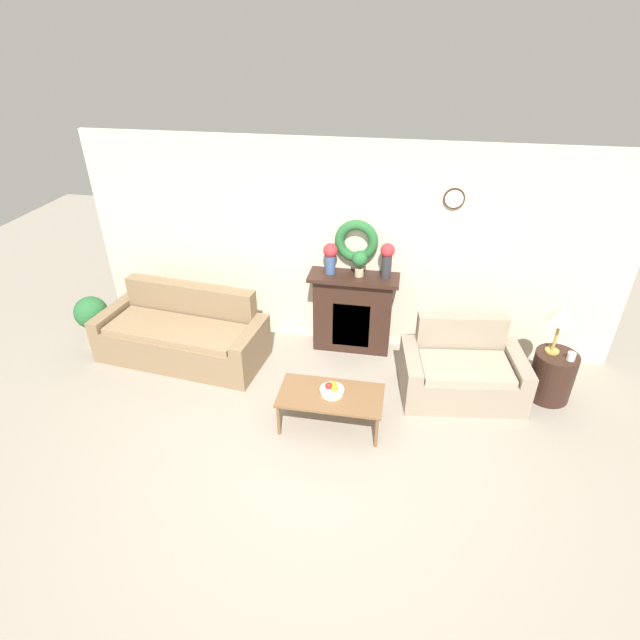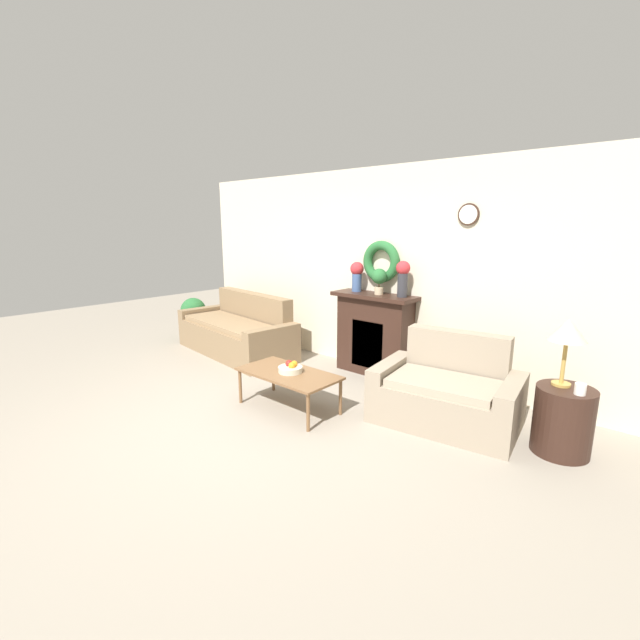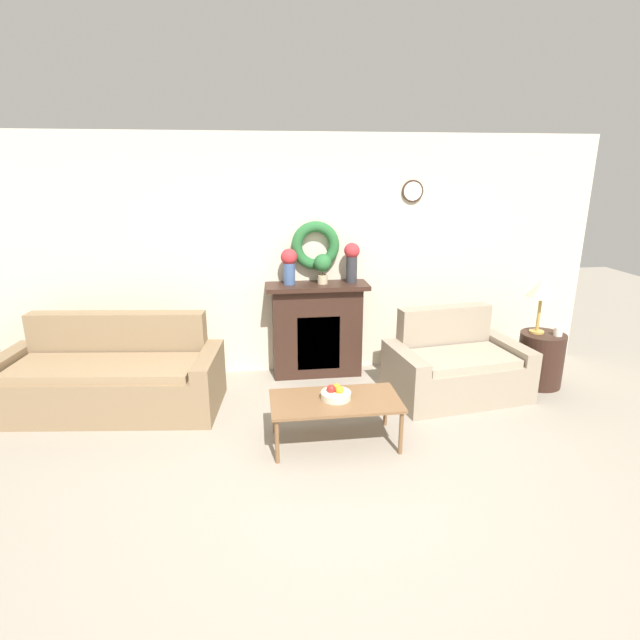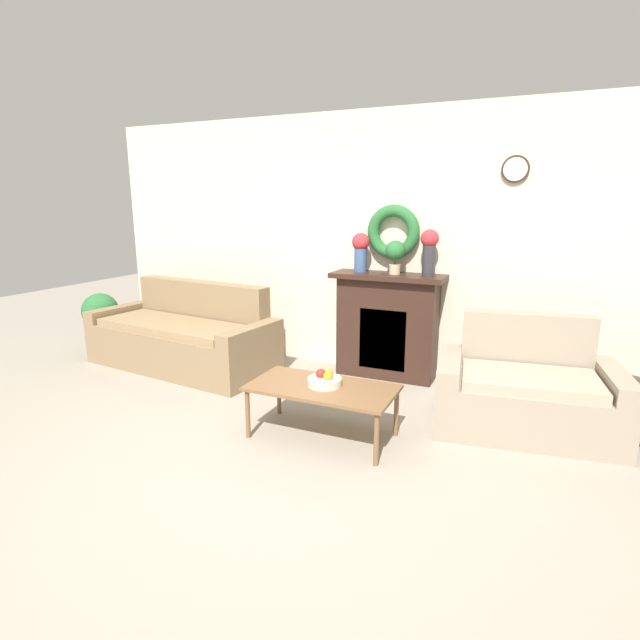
{
  "view_description": "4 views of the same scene",
  "coord_description": "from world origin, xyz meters",
  "px_view_note": "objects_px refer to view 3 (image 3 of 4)",
  "views": [
    {
      "loc": [
        0.69,
        -3.35,
        3.83
      ],
      "look_at": [
        -0.18,
        1.5,
        0.87
      ],
      "focal_mm": 28.0,
      "sensor_mm": 36.0,
      "label": 1
    },
    {
      "loc": [
        3.2,
        -2.3,
        1.97
      ],
      "look_at": [
        -0.18,
        1.55,
        0.82
      ],
      "focal_mm": 24.0,
      "sensor_mm": 36.0,
      "label": 2
    },
    {
      "loc": [
        -0.57,
        -3.11,
        2.32
      ],
      "look_at": [
        0.03,
        1.44,
        0.92
      ],
      "focal_mm": 28.0,
      "sensor_mm": 36.0,
      "label": 3
    },
    {
      "loc": [
        1.53,
        -2.54,
        1.79
      ],
      "look_at": [
        -0.19,
        1.28,
        0.8
      ],
      "focal_mm": 28.0,
      "sensor_mm": 36.0,
      "label": 4
    }
  ],
  "objects_px": {
    "vase_on_mantel_right": "(352,259)",
    "vase_on_mantel_left": "(289,264)",
    "mug": "(558,332)",
    "couch_left": "(111,378)",
    "fireplace": "(317,329)",
    "loveseat_right": "(455,367)",
    "side_table_by_loveseat": "(540,359)",
    "table_lamp": "(542,290)",
    "fruit_bowl": "(336,394)",
    "potted_plant_on_mantel": "(323,265)",
    "coffee_table": "(335,403)"
  },
  "relations": [
    {
      "from": "loveseat_right",
      "to": "vase_on_mantel_right",
      "type": "distance_m",
      "value": 1.62
    },
    {
      "from": "fruit_bowl",
      "to": "vase_on_mantel_left",
      "type": "relative_size",
      "value": 0.66
    },
    {
      "from": "couch_left",
      "to": "vase_on_mantel_right",
      "type": "relative_size",
      "value": 4.97
    },
    {
      "from": "mug",
      "to": "loveseat_right",
      "type": "bearing_deg",
      "value": -179.19
    },
    {
      "from": "fireplace",
      "to": "mug",
      "type": "distance_m",
      "value": 2.62
    },
    {
      "from": "fruit_bowl",
      "to": "table_lamp",
      "type": "height_order",
      "value": "table_lamp"
    },
    {
      "from": "loveseat_right",
      "to": "mug",
      "type": "distance_m",
      "value": 1.19
    },
    {
      "from": "potted_plant_on_mantel",
      "to": "couch_left",
      "type": "bearing_deg",
      "value": -165.14
    },
    {
      "from": "vase_on_mantel_left",
      "to": "fruit_bowl",
      "type": "bearing_deg",
      "value": -79.81
    },
    {
      "from": "table_lamp",
      "to": "vase_on_mantel_right",
      "type": "xyz_separation_m",
      "value": [
        -1.96,
        0.59,
        0.27
      ]
    },
    {
      "from": "mug",
      "to": "vase_on_mantel_left",
      "type": "relative_size",
      "value": 0.24
    },
    {
      "from": "coffee_table",
      "to": "vase_on_mantel_left",
      "type": "bearing_deg",
      "value": 99.74
    },
    {
      "from": "table_lamp",
      "to": "vase_on_mantel_left",
      "type": "relative_size",
      "value": 1.5
    },
    {
      "from": "mug",
      "to": "couch_left",
      "type": "bearing_deg",
      "value": 178.58
    },
    {
      "from": "potted_plant_on_mantel",
      "to": "mug",
      "type": "bearing_deg",
      "value": -15.94
    },
    {
      "from": "potted_plant_on_mantel",
      "to": "table_lamp",
      "type": "bearing_deg",
      "value": -13.98
    },
    {
      "from": "couch_left",
      "to": "mug",
      "type": "height_order",
      "value": "couch_left"
    },
    {
      "from": "fireplace",
      "to": "mug",
      "type": "height_order",
      "value": "fireplace"
    },
    {
      "from": "couch_left",
      "to": "table_lamp",
      "type": "height_order",
      "value": "table_lamp"
    },
    {
      "from": "side_table_by_loveseat",
      "to": "vase_on_mantel_left",
      "type": "relative_size",
      "value": 1.51
    },
    {
      "from": "fireplace",
      "to": "coffee_table",
      "type": "xyz_separation_m",
      "value": [
        -0.04,
        -1.57,
        -0.17
      ]
    },
    {
      "from": "fruit_bowl",
      "to": "vase_on_mantel_right",
      "type": "bearing_deg",
      "value": 74.63
    },
    {
      "from": "vase_on_mantel_left",
      "to": "potted_plant_on_mantel",
      "type": "distance_m",
      "value": 0.37
    },
    {
      "from": "loveseat_right",
      "to": "table_lamp",
      "type": "relative_size",
      "value": 2.5
    },
    {
      "from": "couch_left",
      "to": "loveseat_right",
      "type": "bearing_deg",
      "value": 4.41
    },
    {
      "from": "vase_on_mantel_left",
      "to": "mug",
      "type": "bearing_deg",
      "value": -14.32
    },
    {
      "from": "vase_on_mantel_left",
      "to": "vase_on_mantel_right",
      "type": "bearing_deg",
      "value": 0.0
    },
    {
      "from": "coffee_table",
      "to": "side_table_by_loveseat",
      "type": "distance_m",
      "value": 2.63
    },
    {
      "from": "fireplace",
      "to": "side_table_by_loveseat",
      "type": "height_order",
      "value": "fireplace"
    },
    {
      "from": "mug",
      "to": "vase_on_mantel_right",
      "type": "distance_m",
      "value": 2.36
    },
    {
      "from": "vase_on_mantel_right",
      "to": "vase_on_mantel_left",
      "type": "bearing_deg",
      "value": 180.0
    },
    {
      "from": "loveseat_right",
      "to": "coffee_table",
      "type": "distance_m",
      "value": 1.65
    },
    {
      "from": "side_table_by_loveseat",
      "to": "vase_on_mantel_left",
      "type": "distance_m",
      "value": 2.98
    },
    {
      "from": "side_table_by_loveseat",
      "to": "potted_plant_on_mantel",
      "type": "height_order",
      "value": "potted_plant_on_mantel"
    },
    {
      "from": "fireplace",
      "to": "loveseat_right",
      "type": "bearing_deg",
      "value": -27.87
    },
    {
      "from": "couch_left",
      "to": "coffee_table",
      "type": "relative_size",
      "value": 1.99
    },
    {
      "from": "fruit_bowl",
      "to": "loveseat_right",
      "type": "bearing_deg",
      "value": 29.62
    },
    {
      "from": "coffee_table",
      "to": "vase_on_mantel_right",
      "type": "distance_m",
      "value": 1.9
    },
    {
      "from": "side_table_by_loveseat",
      "to": "mug",
      "type": "xyz_separation_m",
      "value": [
        0.11,
        -0.08,
        0.35
      ]
    },
    {
      "from": "loveseat_right",
      "to": "side_table_by_loveseat",
      "type": "relative_size",
      "value": 2.48
    },
    {
      "from": "fireplace",
      "to": "loveseat_right",
      "type": "relative_size",
      "value": 0.77
    },
    {
      "from": "couch_left",
      "to": "fireplace",
      "type": "bearing_deg",
      "value": 22.19
    },
    {
      "from": "mug",
      "to": "vase_on_mantel_left",
      "type": "height_order",
      "value": "vase_on_mantel_left"
    },
    {
      "from": "vase_on_mantel_left",
      "to": "vase_on_mantel_right",
      "type": "distance_m",
      "value": 0.7
    },
    {
      "from": "loveseat_right",
      "to": "coffee_table",
      "type": "height_order",
      "value": "loveseat_right"
    },
    {
      "from": "fireplace",
      "to": "fruit_bowl",
      "type": "xyz_separation_m",
      "value": [
        -0.03,
        -1.54,
        -0.09
      ]
    },
    {
      "from": "couch_left",
      "to": "potted_plant_on_mantel",
      "type": "bearing_deg",
      "value": 21.42
    },
    {
      "from": "table_lamp",
      "to": "vase_on_mantel_right",
      "type": "distance_m",
      "value": 2.07
    },
    {
      "from": "vase_on_mantel_left",
      "to": "potted_plant_on_mantel",
      "type": "xyz_separation_m",
      "value": [
        0.37,
        -0.02,
        -0.02
      ]
    },
    {
      "from": "potted_plant_on_mantel",
      "to": "fruit_bowl",
      "type": "bearing_deg",
      "value": -93.49
    }
  ]
}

